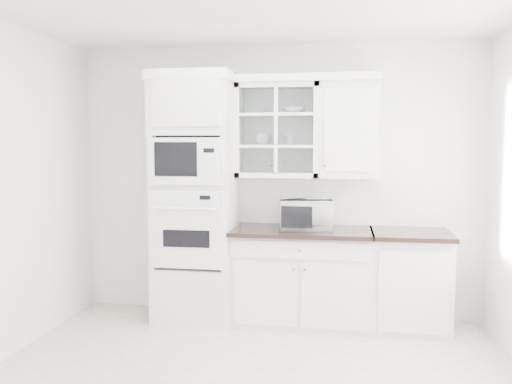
# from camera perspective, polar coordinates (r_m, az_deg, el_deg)

# --- Properties ---
(room_shell) EXTENTS (4.00, 3.50, 2.70)m
(room_shell) POSITION_cam_1_polar(r_m,az_deg,el_deg) (4.13, 0.00, 5.84)
(room_shell) COLOR white
(room_shell) RESTS_ON ground
(oven_column) EXTENTS (0.76, 0.68, 2.40)m
(oven_column) POSITION_cam_1_polar(r_m,az_deg,el_deg) (5.28, -6.34, -0.62)
(oven_column) COLOR white
(oven_column) RESTS_ON ground
(base_cabinet_run) EXTENTS (1.32, 0.67, 0.92)m
(base_cabinet_run) POSITION_cam_1_polar(r_m,az_deg,el_deg) (5.26, 4.83, -8.78)
(base_cabinet_run) COLOR white
(base_cabinet_run) RESTS_ON ground
(extra_base_cabinet) EXTENTS (0.72, 0.67, 0.92)m
(extra_base_cabinet) POSITION_cam_1_polar(r_m,az_deg,el_deg) (5.29, 15.84, -8.90)
(extra_base_cabinet) COLOR white
(extra_base_cabinet) RESTS_ON ground
(upper_cabinet_glass) EXTENTS (0.80, 0.33, 0.90)m
(upper_cabinet_glass) POSITION_cam_1_polar(r_m,az_deg,el_deg) (5.27, 2.34, 6.48)
(upper_cabinet_glass) COLOR white
(upper_cabinet_glass) RESTS_ON room_shell
(upper_cabinet_solid) EXTENTS (0.55, 0.33, 0.90)m
(upper_cabinet_solid) POSITION_cam_1_polar(r_m,az_deg,el_deg) (5.23, 9.74, 6.41)
(upper_cabinet_solid) COLOR white
(upper_cabinet_solid) RESTS_ON room_shell
(crown_molding) EXTENTS (2.14, 0.38, 0.07)m
(crown_molding) POSITION_cam_1_polar(r_m,az_deg,el_deg) (5.29, 1.17, 11.74)
(crown_molding) COLOR white
(crown_molding) RESTS_ON room_shell
(countertop_microwave) EXTENTS (0.54, 0.47, 0.28)m
(countertop_microwave) POSITION_cam_1_polar(r_m,az_deg,el_deg) (5.15, 5.25, -2.31)
(countertop_microwave) COLOR white
(countertop_microwave) RESTS_ON base_cabinet_run
(bowl_a) EXTENTS (0.22, 0.22, 0.05)m
(bowl_a) POSITION_cam_1_polar(r_m,az_deg,el_deg) (5.30, 0.06, 8.46)
(bowl_a) COLOR white
(bowl_a) RESTS_ON upper_cabinet_glass
(bowl_b) EXTENTS (0.24, 0.24, 0.06)m
(bowl_b) POSITION_cam_1_polar(r_m,az_deg,el_deg) (5.24, 4.02, 8.57)
(bowl_b) COLOR white
(bowl_b) RESTS_ON upper_cabinet_glass
(cup_a) EXTENTS (0.17, 0.17, 0.11)m
(cup_a) POSITION_cam_1_polar(r_m,az_deg,el_deg) (5.27, 0.65, 5.56)
(cup_a) COLOR white
(cup_a) RESTS_ON upper_cabinet_glass
(cup_b) EXTENTS (0.12, 0.12, 0.10)m
(cup_b) POSITION_cam_1_polar(r_m,az_deg,el_deg) (5.24, 3.57, 5.47)
(cup_b) COLOR white
(cup_b) RESTS_ON upper_cabinet_glass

